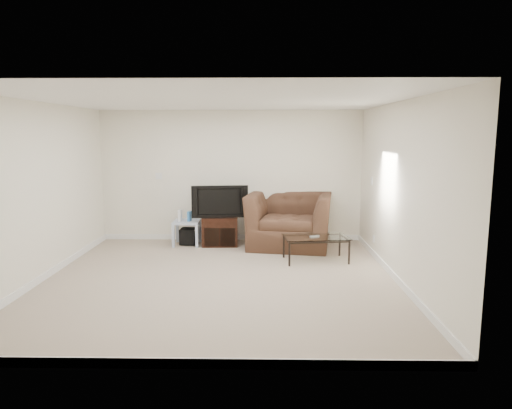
{
  "coord_description": "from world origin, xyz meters",
  "views": [
    {
      "loc": [
        0.63,
        -6.25,
        2.06
      ],
      "look_at": [
        0.5,
        1.2,
        0.9
      ],
      "focal_mm": 32.0,
      "sensor_mm": 36.0,
      "label": 1
    }
  ],
  "objects_px": {
    "side_table": "(187,233)",
    "subwoofer": "(189,236)",
    "television": "(220,201)",
    "tv_stand": "(220,231)",
    "recliner": "(289,211)",
    "coffee_table": "(316,249)"
  },
  "relations": [
    {
      "from": "tv_stand",
      "to": "side_table",
      "type": "relative_size",
      "value": 1.37
    },
    {
      "from": "tv_stand",
      "to": "television",
      "type": "distance_m",
      "value": 0.57
    },
    {
      "from": "subwoofer",
      "to": "recliner",
      "type": "xyz_separation_m",
      "value": [
        1.88,
        -0.06,
        0.49
      ]
    },
    {
      "from": "side_table",
      "to": "recliner",
      "type": "relative_size",
      "value": 0.32
    },
    {
      "from": "side_table",
      "to": "coffee_table",
      "type": "relative_size",
      "value": 0.46
    },
    {
      "from": "television",
      "to": "subwoofer",
      "type": "relative_size",
      "value": 3.29
    },
    {
      "from": "television",
      "to": "subwoofer",
      "type": "xyz_separation_m",
      "value": [
        -0.6,
        0.05,
        -0.68
      ]
    },
    {
      "from": "television",
      "to": "coffee_table",
      "type": "relative_size",
      "value": 0.92
    },
    {
      "from": "side_table",
      "to": "subwoofer",
      "type": "xyz_separation_m",
      "value": [
        0.03,
        0.02,
        -0.07
      ]
    },
    {
      "from": "tv_stand",
      "to": "subwoofer",
      "type": "xyz_separation_m",
      "value": [
        -0.6,
        0.02,
        -0.11
      ]
    },
    {
      "from": "television",
      "to": "side_table",
      "type": "relative_size",
      "value": 2.0
    },
    {
      "from": "tv_stand",
      "to": "television",
      "type": "xyz_separation_m",
      "value": [
        0.0,
        -0.03,
        0.57
      ]
    },
    {
      "from": "tv_stand",
      "to": "recliner",
      "type": "distance_m",
      "value": 1.34
    },
    {
      "from": "tv_stand",
      "to": "recliner",
      "type": "relative_size",
      "value": 0.43
    },
    {
      "from": "side_table",
      "to": "subwoofer",
      "type": "distance_m",
      "value": 0.08
    },
    {
      "from": "recliner",
      "to": "coffee_table",
      "type": "distance_m",
      "value": 1.17
    },
    {
      "from": "television",
      "to": "coffee_table",
      "type": "bearing_deg",
      "value": -38.71
    },
    {
      "from": "side_table",
      "to": "television",
      "type": "bearing_deg",
      "value": -2.48
    },
    {
      "from": "television",
      "to": "subwoofer",
      "type": "distance_m",
      "value": 0.9
    },
    {
      "from": "recliner",
      "to": "coffee_table",
      "type": "bearing_deg",
      "value": -60.21
    },
    {
      "from": "tv_stand",
      "to": "side_table",
      "type": "xyz_separation_m",
      "value": [
        -0.62,
        0.0,
        -0.04
      ]
    },
    {
      "from": "tv_stand",
      "to": "subwoofer",
      "type": "distance_m",
      "value": 0.61
    }
  ]
}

